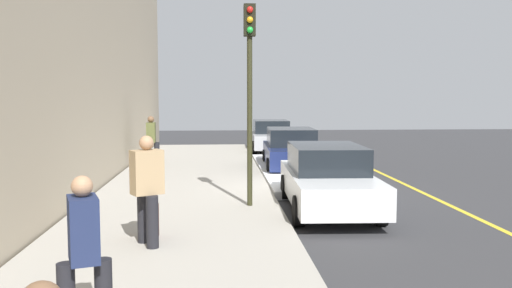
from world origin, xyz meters
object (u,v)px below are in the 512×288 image
object	(u,v)px
parked_car_navy	(291,150)
pedestrian_navy_coat	(84,251)
pedestrian_olive_coat	(151,139)
pedestrian_tan_coat	(147,187)
parked_car_silver	(271,136)
rolling_suitcase	(152,221)
parked_car_white	(327,178)
traffic_light_pole	(250,71)

from	to	relation	value
parked_car_navy	pedestrian_navy_coat	distance (m)	13.83
pedestrian_olive_coat	pedestrian_tan_coat	world-z (taller)	pedestrian_tan_coat
parked_car_silver	rolling_suitcase	bearing A→B (deg)	-13.08
parked_car_navy	rolling_suitcase	world-z (taller)	parked_car_navy
rolling_suitcase	pedestrian_tan_coat	bearing A→B (deg)	-0.68
parked_car_silver	pedestrian_olive_coat	distance (m)	7.68
parked_car_silver	pedestrian_navy_coat	bearing A→B (deg)	-11.17
parked_car_white	pedestrian_olive_coat	world-z (taller)	pedestrian_olive_coat
pedestrian_navy_coat	rolling_suitcase	bearing A→B (deg)	176.87
parked_car_silver	parked_car_navy	world-z (taller)	same
pedestrian_olive_coat	pedestrian_tan_coat	distance (m)	10.62
parked_car_navy	pedestrian_navy_coat	bearing A→B (deg)	-16.75
parked_car_navy	parked_car_white	size ratio (longest dim) A/B	0.94
parked_car_navy	pedestrian_tan_coat	bearing A→B (deg)	-21.04
pedestrian_olive_coat	pedestrian_navy_coat	bearing A→B (deg)	4.14
parked_car_white	traffic_light_pole	xyz separation A→B (m)	(0.03, -1.80, 2.44)
parked_car_silver	parked_car_white	size ratio (longest dim) A/B	0.93
parked_car_silver	pedestrian_navy_coat	xyz separation A→B (m)	(19.85, -3.92, 0.29)
pedestrian_navy_coat	parked_car_navy	bearing A→B (deg)	163.25
pedestrian_olive_coat	pedestrian_navy_coat	size ratio (longest dim) A/B	1.06
parked_car_white	pedestrian_olive_coat	bearing A→B (deg)	-146.21
parked_car_white	parked_car_silver	bearing A→B (deg)	179.98
parked_car_silver	pedestrian_olive_coat	world-z (taller)	pedestrian_olive_coat
parked_car_white	pedestrian_olive_coat	distance (m)	8.87
pedestrian_tan_coat	traffic_light_pole	bearing A→B (deg)	148.93
parked_car_navy	parked_car_white	distance (m)	6.63
parked_car_navy	pedestrian_tan_coat	distance (m)	10.52
parked_car_white	pedestrian_tan_coat	size ratio (longest dim) A/B	2.56
parked_car_navy	pedestrian_tan_coat	xyz separation A→B (m)	(9.82, -3.78, 0.38)
parked_car_silver	rolling_suitcase	world-z (taller)	parked_car_silver
pedestrian_tan_coat	traffic_light_pole	xyz separation A→B (m)	(-3.16, 1.90, 2.07)
pedestrian_olive_coat	traffic_light_pole	xyz separation A→B (m)	(7.39, 3.12, 2.10)
pedestrian_tan_coat	traffic_light_pole	world-z (taller)	traffic_light_pole
parked_car_navy	rolling_suitcase	size ratio (longest dim) A/B	4.70
parked_car_silver	pedestrian_olive_coat	xyz separation A→B (m)	(5.88, -4.93, 0.35)
pedestrian_olive_coat	parked_car_white	bearing A→B (deg)	33.79
parked_car_white	rolling_suitcase	bearing A→B (deg)	-53.75
parked_car_navy	rolling_suitcase	distance (m)	10.08
parked_car_white	parked_car_navy	bearing A→B (deg)	179.41
parked_car_white	pedestrian_tan_coat	world-z (taller)	pedestrian_tan_coat
parked_car_white	pedestrian_navy_coat	distance (m)	7.69
parked_car_silver	pedestrian_tan_coat	bearing A→B (deg)	-12.74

